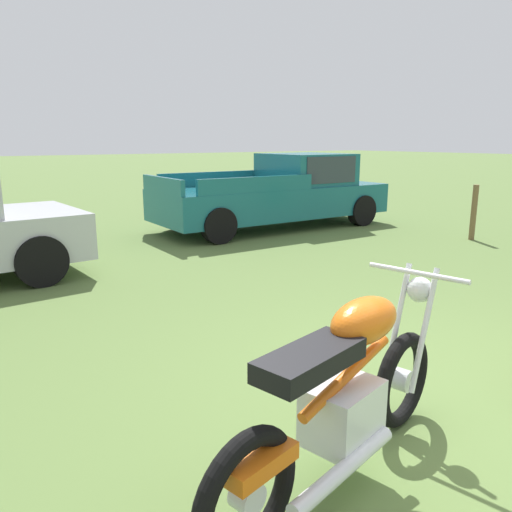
# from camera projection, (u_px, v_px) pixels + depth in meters

# --- Properties ---
(ground_plane) EXTENTS (120.00, 120.00, 0.00)m
(ground_plane) POSITION_uv_depth(u_px,v_px,m) (457.00, 403.00, 3.47)
(ground_plane) COLOR #567038
(motorcycle_orange) EXTENTS (2.00, 0.83, 1.02)m
(motorcycle_orange) POSITION_uv_depth(u_px,v_px,m) (345.00, 394.00, 2.62)
(motorcycle_orange) COLOR black
(motorcycle_orange) RESTS_ON ground
(pickup_truck_teal) EXTENTS (4.89, 1.94, 1.49)m
(pickup_truck_teal) POSITION_uv_depth(u_px,v_px,m) (283.00, 190.00, 10.36)
(pickup_truck_teal) COLOR #19606B
(pickup_truck_teal) RESTS_ON ground
(fence_post_wooden) EXTENTS (0.10, 0.10, 0.99)m
(fence_post_wooden) POSITION_uv_depth(u_px,v_px,m) (474.00, 213.00, 9.03)
(fence_post_wooden) COLOR brown
(fence_post_wooden) RESTS_ON ground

